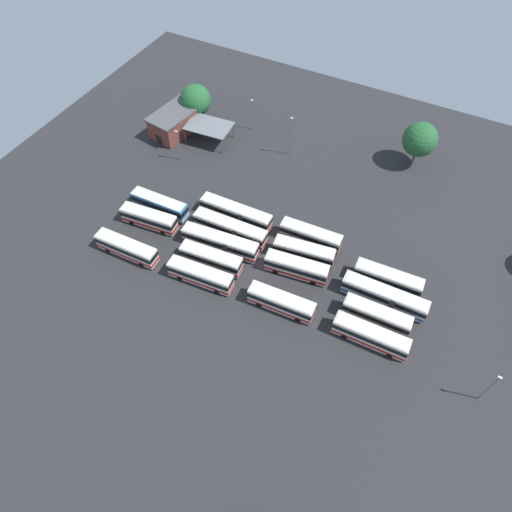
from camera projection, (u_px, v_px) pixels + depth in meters
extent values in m
plane|color=#28282B|center=(258.00, 261.00, 80.63)|extent=(122.65, 122.65, 0.00)
cube|color=silver|center=(388.00, 279.00, 76.16)|extent=(11.38, 3.09, 3.01)
cube|color=beige|center=(390.00, 273.00, 74.91)|extent=(10.92, 2.86, 0.14)
cube|color=black|center=(389.00, 277.00, 75.78)|extent=(11.44, 3.13, 0.96)
cube|color=red|center=(387.00, 281.00, 76.83)|extent=(11.44, 3.13, 0.60)
cube|color=black|center=(356.00, 265.00, 77.14)|extent=(0.16, 2.08, 1.11)
cylinder|color=black|center=(364.00, 281.00, 77.44)|extent=(1.01, 0.35, 1.00)
cylinder|color=black|center=(368.00, 271.00, 78.73)|extent=(1.01, 0.35, 1.00)
cylinder|color=black|center=(405.00, 296.00, 75.67)|extent=(1.01, 0.35, 1.00)
cylinder|color=black|center=(408.00, 285.00, 76.96)|extent=(1.01, 0.35, 1.00)
cube|color=silver|center=(384.00, 296.00, 74.07)|extent=(14.01, 2.74, 3.01)
cube|color=beige|center=(386.00, 291.00, 72.81)|extent=(13.45, 2.53, 0.14)
cube|color=black|center=(385.00, 294.00, 73.68)|extent=(14.08, 2.78, 0.96)
cube|color=#1E56A8|center=(383.00, 299.00, 74.74)|extent=(14.08, 2.78, 0.60)
cube|color=black|center=(344.00, 278.00, 75.52)|extent=(0.09, 2.08, 1.11)
cube|color=#47474C|center=(393.00, 300.00, 73.65)|extent=(0.94, 2.60, 2.89)
cylinder|color=black|center=(355.00, 296.00, 75.65)|extent=(1.00, 0.31, 1.00)
cylinder|color=black|center=(360.00, 285.00, 76.92)|extent=(1.00, 0.31, 1.00)
cylinder|color=black|center=(406.00, 316.00, 73.29)|extent=(1.00, 0.31, 1.00)
cylinder|color=black|center=(410.00, 305.00, 74.56)|extent=(1.00, 0.31, 1.00)
cube|color=silver|center=(377.00, 315.00, 71.88)|extent=(10.81, 2.83, 3.01)
cube|color=beige|center=(379.00, 310.00, 70.63)|extent=(10.38, 2.61, 0.14)
cube|color=black|center=(377.00, 314.00, 71.50)|extent=(10.87, 2.87, 0.96)
cube|color=red|center=(375.00, 318.00, 72.55)|extent=(10.87, 2.87, 0.60)
cube|color=black|center=(345.00, 301.00, 72.85)|extent=(0.12, 2.08, 1.11)
cylinder|color=black|center=(353.00, 317.00, 73.17)|extent=(1.01, 0.33, 1.00)
cylinder|color=black|center=(357.00, 306.00, 74.44)|extent=(1.01, 0.33, 1.00)
cylinder|color=black|center=(393.00, 333.00, 71.39)|extent=(1.01, 0.33, 1.00)
cylinder|color=black|center=(397.00, 322.00, 72.67)|extent=(1.01, 0.33, 1.00)
cube|color=silver|center=(370.00, 336.00, 69.71)|extent=(11.74, 2.79, 3.01)
cube|color=beige|center=(373.00, 331.00, 68.46)|extent=(11.27, 2.58, 0.14)
cube|color=black|center=(371.00, 334.00, 69.33)|extent=(11.80, 2.83, 0.96)
cube|color=red|center=(369.00, 338.00, 70.38)|extent=(11.80, 2.83, 0.60)
cube|color=black|center=(335.00, 319.00, 70.83)|extent=(0.11, 2.08, 1.11)
cylinder|color=black|center=(344.00, 336.00, 71.09)|extent=(1.01, 0.32, 1.00)
cylinder|color=black|center=(349.00, 324.00, 72.36)|extent=(1.01, 0.32, 1.00)
cylinder|color=black|center=(389.00, 355.00, 69.14)|extent=(1.01, 0.32, 1.00)
cylinder|color=black|center=(394.00, 343.00, 70.41)|extent=(1.01, 0.32, 1.00)
cube|color=silver|center=(311.00, 236.00, 81.86)|extent=(11.27, 3.06, 3.01)
cube|color=beige|center=(311.00, 230.00, 80.61)|extent=(10.82, 2.83, 0.14)
cube|color=black|center=(311.00, 234.00, 81.48)|extent=(11.33, 3.10, 0.96)
cube|color=red|center=(310.00, 239.00, 82.53)|extent=(11.33, 3.10, 0.60)
cube|color=black|center=(282.00, 224.00, 82.83)|extent=(0.16, 2.08, 1.11)
cylinder|color=black|center=(290.00, 239.00, 83.14)|extent=(1.01, 0.35, 1.00)
cylinder|color=black|center=(295.00, 230.00, 84.43)|extent=(1.01, 0.35, 1.00)
cylinder|color=black|center=(326.00, 251.00, 81.37)|extent=(1.01, 0.35, 1.00)
cylinder|color=black|center=(330.00, 242.00, 82.66)|extent=(1.01, 0.35, 1.00)
cube|color=silver|center=(304.00, 252.00, 79.62)|extent=(10.90, 3.99, 3.01)
cube|color=beige|center=(305.00, 246.00, 78.37)|extent=(10.45, 3.73, 0.14)
cube|color=black|center=(304.00, 250.00, 79.24)|extent=(10.96, 4.04, 0.96)
cube|color=red|center=(304.00, 255.00, 80.29)|extent=(10.96, 4.04, 0.60)
cube|color=black|center=(275.00, 242.00, 80.24)|extent=(0.35, 2.07, 1.11)
cylinder|color=black|center=(284.00, 256.00, 80.66)|extent=(1.03, 0.44, 1.00)
cylinder|color=black|center=(287.00, 247.00, 82.00)|extent=(1.03, 0.44, 1.00)
cylinder|color=black|center=(320.00, 266.00, 79.32)|extent=(1.03, 0.44, 1.00)
cylinder|color=black|center=(323.00, 256.00, 80.66)|extent=(1.03, 0.44, 1.00)
cube|color=silver|center=(297.00, 267.00, 77.59)|extent=(11.12, 3.93, 3.01)
cube|color=beige|center=(297.00, 262.00, 76.34)|extent=(10.66, 3.67, 0.14)
cube|color=black|center=(297.00, 266.00, 77.21)|extent=(11.17, 3.97, 0.96)
cube|color=red|center=(296.00, 270.00, 78.26)|extent=(11.17, 3.97, 0.60)
cube|color=black|center=(266.00, 257.00, 78.26)|extent=(0.33, 2.07, 1.11)
cylinder|color=black|center=(275.00, 271.00, 78.66)|extent=(1.03, 0.43, 1.00)
cylinder|color=black|center=(280.00, 261.00, 80.00)|extent=(1.03, 0.43, 1.00)
cylinder|color=black|center=(313.00, 283.00, 77.26)|extent=(1.03, 0.43, 1.00)
cylinder|color=black|center=(317.00, 272.00, 78.59)|extent=(1.03, 0.43, 1.00)
cube|color=silver|center=(281.00, 302.00, 73.35)|extent=(11.12, 3.15, 3.01)
cube|color=beige|center=(282.00, 297.00, 72.10)|extent=(10.67, 2.92, 0.14)
cube|color=black|center=(281.00, 301.00, 72.97)|extent=(11.17, 3.19, 0.96)
cube|color=red|center=(281.00, 305.00, 74.02)|extent=(11.17, 3.19, 0.60)
cube|color=black|center=(250.00, 288.00, 74.27)|extent=(0.18, 2.08, 1.11)
cylinder|color=black|center=(259.00, 305.00, 74.60)|extent=(1.02, 0.36, 1.00)
cylinder|color=black|center=(265.00, 294.00, 75.89)|extent=(1.02, 0.36, 1.00)
cylinder|color=black|center=(298.00, 320.00, 72.89)|extent=(1.02, 0.36, 1.00)
cylinder|color=black|center=(303.00, 308.00, 74.19)|extent=(1.02, 0.36, 1.00)
cube|color=silver|center=(236.00, 213.00, 85.27)|extent=(14.02, 2.80, 3.01)
cube|color=beige|center=(236.00, 207.00, 84.02)|extent=(13.45, 2.59, 0.14)
cube|color=black|center=(236.00, 211.00, 84.89)|extent=(14.09, 2.84, 0.96)
cube|color=red|center=(236.00, 216.00, 85.94)|extent=(14.09, 2.84, 0.60)
cube|color=black|center=(203.00, 199.00, 86.70)|extent=(0.10, 2.08, 1.11)
cube|color=#47474C|center=(243.00, 216.00, 84.85)|extent=(0.95, 2.60, 2.89)
cylinder|color=black|center=(213.00, 214.00, 86.84)|extent=(1.01, 0.32, 1.00)
cylinder|color=black|center=(219.00, 206.00, 88.11)|extent=(1.01, 0.32, 1.00)
cylinder|color=black|center=(254.00, 229.00, 84.50)|extent=(1.01, 0.32, 1.00)
cylinder|color=black|center=(259.00, 221.00, 85.77)|extent=(1.01, 0.32, 1.00)
cube|color=silver|center=(230.00, 228.00, 82.95)|extent=(14.05, 2.99, 3.01)
cube|color=beige|center=(230.00, 223.00, 81.69)|extent=(13.48, 2.77, 0.14)
cube|color=black|center=(230.00, 227.00, 82.56)|extent=(14.12, 3.03, 0.96)
cube|color=red|center=(230.00, 231.00, 83.62)|extent=(14.12, 3.03, 0.60)
cube|color=black|center=(196.00, 214.00, 84.33)|extent=(0.13, 2.08, 1.11)
cube|color=#47474C|center=(238.00, 231.00, 82.54)|extent=(0.98, 2.62, 2.89)
cylinder|color=black|center=(207.00, 230.00, 84.48)|extent=(1.01, 0.33, 1.00)
cylinder|color=black|center=(213.00, 221.00, 85.76)|extent=(1.01, 0.33, 1.00)
cylinder|color=black|center=(249.00, 245.00, 82.20)|extent=(1.01, 0.33, 1.00)
cylinder|color=black|center=(254.00, 236.00, 83.48)|extent=(1.01, 0.33, 1.00)
cube|color=silver|center=(220.00, 242.00, 80.97)|extent=(14.15, 3.91, 3.01)
cube|color=beige|center=(220.00, 236.00, 79.72)|extent=(13.58, 3.65, 0.14)
cube|color=black|center=(220.00, 240.00, 80.58)|extent=(14.23, 3.95, 0.96)
cube|color=red|center=(220.00, 245.00, 81.64)|extent=(14.23, 3.95, 0.60)
cube|color=black|center=(185.00, 229.00, 82.09)|extent=(0.27, 2.08, 1.11)
cube|color=#47474C|center=(228.00, 245.00, 80.62)|extent=(1.15, 2.66, 2.89)
cylinder|color=black|center=(196.00, 244.00, 82.33)|extent=(1.02, 0.40, 1.00)
cylinder|color=black|center=(202.00, 235.00, 83.64)|extent=(1.02, 0.40, 1.00)
cylinder|color=black|center=(240.00, 259.00, 80.37)|extent=(1.02, 0.40, 1.00)
cylinder|color=black|center=(245.00, 249.00, 81.68)|extent=(1.02, 0.40, 1.00)
cube|color=silver|center=(211.00, 258.00, 78.74)|extent=(11.20, 3.51, 3.01)
cube|color=beige|center=(210.00, 253.00, 77.49)|extent=(10.74, 3.27, 0.14)
cube|color=black|center=(211.00, 257.00, 78.36)|extent=(11.26, 3.55, 0.96)
cube|color=red|center=(212.00, 261.00, 79.41)|extent=(11.26, 3.55, 0.60)
cube|color=black|center=(182.00, 247.00, 79.56)|extent=(0.25, 2.08, 1.11)
cylinder|color=black|center=(191.00, 262.00, 79.91)|extent=(1.02, 0.39, 1.00)
cylinder|color=black|center=(197.00, 252.00, 81.22)|extent=(1.02, 0.39, 1.00)
cylinder|color=black|center=(227.00, 274.00, 78.33)|extent=(1.02, 0.39, 1.00)
cylinder|color=black|center=(232.00, 264.00, 79.64)|extent=(1.02, 0.39, 1.00)
cube|color=silver|center=(201.00, 275.00, 76.60)|extent=(11.52, 3.48, 3.01)
cube|color=beige|center=(200.00, 270.00, 75.35)|extent=(11.05, 3.24, 0.14)
cube|color=black|center=(200.00, 273.00, 76.22)|extent=(11.58, 3.53, 0.96)
cube|color=red|center=(201.00, 278.00, 77.27)|extent=(11.58, 3.53, 0.60)
cube|color=black|center=(170.00, 263.00, 77.47)|extent=(0.24, 2.08, 1.11)
cylinder|color=black|center=(180.00, 278.00, 77.81)|extent=(1.02, 0.38, 1.00)
cylinder|color=black|center=(186.00, 268.00, 79.12)|extent=(1.02, 0.38, 1.00)
cylinder|color=black|center=(217.00, 291.00, 76.16)|extent=(1.02, 0.38, 1.00)
cylinder|color=black|center=(223.00, 281.00, 77.47)|extent=(1.02, 0.38, 1.00)
cube|color=teal|center=(160.00, 205.00, 86.58)|extent=(11.46, 2.80, 3.01)
cube|color=beige|center=(158.00, 199.00, 85.32)|extent=(11.00, 2.59, 0.14)
cube|color=black|center=(159.00, 203.00, 86.19)|extent=(11.51, 2.84, 0.96)
cube|color=silver|center=(160.00, 208.00, 87.25)|extent=(11.51, 2.84, 0.60)
cube|color=black|center=(134.00, 193.00, 87.65)|extent=(0.11, 2.08, 1.11)
cylinder|color=black|center=(142.00, 207.00, 87.92)|extent=(1.01, 0.32, 1.00)
cylinder|color=black|center=(149.00, 200.00, 89.20)|extent=(1.01, 0.32, 1.00)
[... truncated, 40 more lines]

